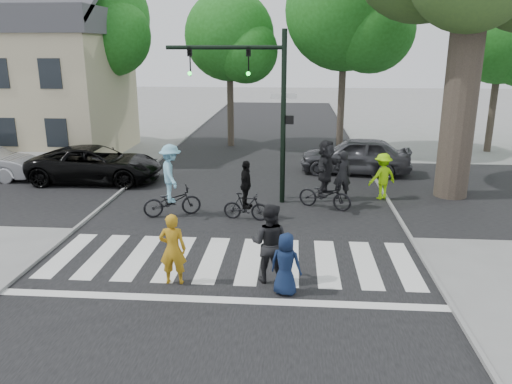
% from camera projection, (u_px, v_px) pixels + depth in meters
% --- Properties ---
extents(ground, '(120.00, 120.00, 0.00)m').
position_uv_depth(ground, '(226.00, 276.00, 12.23)').
color(ground, gray).
rests_on(ground, ground).
extents(road_stem, '(10.00, 70.00, 0.01)m').
position_uv_depth(road_stem, '(246.00, 212.00, 17.01)').
color(road_stem, black).
rests_on(road_stem, ground).
extents(road_cross, '(70.00, 10.00, 0.01)m').
position_uv_depth(road_cross, '(253.00, 188.00, 19.88)').
color(road_cross, black).
rests_on(road_cross, ground).
extents(curb_left, '(0.10, 70.00, 0.10)m').
position_uv_depth(curb_left, '(102.00, 207.00, 17.37)').
color(curb_left, gray).
rests_on(curb_left, ground).
extents(curb_right, '(0.10, 70.00, 0.10)m').
position_uv_depth(curb_right, '(396.00, 214.00, 16.63)').
color(curb_right, gray).
rests_on(curb_right, ground).
extents(crosswalk, '(10.00, 3.85, 0.01)m').
position_uv_depth(crosswalk, '(230.00, 265.00, 12.86)').
color(crosswalk, silver).
rests_on(crosswalk, ground).
extents(traffic_signal, '(4.45, 0.29, 6.00)m').
position_uv_depth(traffic_signal, '(259.00, 93.00, 17.05)').
color(traffic_signal, black).
rests_on(traffic_signal, ground).
extents(bg_tree_0, '(5.46, 5.20, 8.97)m').
position_uv_depth(bg_tree_0, '(11.00, 33.00, 26.85)').
color(bg_tree_0, brown).
rests_on(bg_tree_0, ground).
extents(bg_tree_1, '(6.09, 5.80, 9.80)m').
position_uv_depth(bg_tree_1, '(98.00, 22.00, 25.83)').
color(bg_tree_1, brown).
rests_on(bg_tree_1, ground).
extents(bg_tree_2, '(5.04, 4.80, 8.40)m').
position_uv_depth(bg_tree_2, '(234.00, 40.00, 26.65)').
color(bg_tree_2, brown).
rests_on(bg_tree_2, ground).
extents(bg_tree_3, '(6.30, 6.00, 10.20)m').
position_uv_depth(bg_tree_3, '(352.00, 15.00, 24.59)').
color(bg_tree_3, brown).
rests_on(bg_tree_3, ground).
extents(bg_tree_4, '(4.83, 4.60, 8.15)m').
position_uv_depth(bg_tree_4, '(507.00, 43.00, 25.18)').
color(bg_tree_4, brown).
rests_on(bg_tree_4, ground).
extents(house, '(8.40, 8.10, 8.82)m').
position_uv_depth(house, '(38.00, 80.00, 25.40)').
color(house, '#BEB387').
rests_on(house, ground).
extents(pedestrian_woman, '(0.65, 0.44, 1.74)m').
position_uv_depth(pedestrian_woman, '(173.00, 249.00, 11.64)').
color(pedestrian_woman, '#B98318').
rests_on(pedestrian_woman, ground).
extents(pedestrian_child, '(0.81, 0.64, 1.46)m').
position_uv_depth(pedestrian_child, '(286.00, 264.00, 11.18)').
color(pedestrian_child, '#101E3D').
rests_on(pedestrian_child, ground).
extents(pedestrian_adult, '(1.06, 0.89, 1.94)m').
position_uv_depth(pedestrian_adult, '(269.00, 243.00, 11.74)').
color(pedestrian_adult, black).
rests_on(pedestrian_adult, ground).
extents(cyclist_left, '(2.01, 1.41, 2.41)m').
position_uv_depth(cyclist_left, '(171.00, 185.00, 16.35)').
color(cyclist_left, black).
rests_on(cyclist_left, ground).
extents(cyclist_mid, '(1.55, 0.96, 1.97)m').
position_uv_depth(cyclist_mid, '(246.00, 196.00, 16.02)').
color(cyclist_mid, black).
rests_on(cyclist_mid, ground).
extents(cyclist_right, '(2.01, 1.86, 2.42)m').
position_uv_depth(cyclist_right, '(326.00, 178.00, 17.09)').
color(cyclist_right, black).
rests_on(cyclist_right, ground).
extents(car_suv, '(5.40, 2.53, 1.50)m').
position_uv_depth(car_suv, '(96.00, 164.00, 20.64)').
color(car_suv, black).
rests_on(car_suv, ground).
extents(car_grey, '(5.00, 2.51, 1.64)m').
position_uv_depth(car_grey, '(355.00, 155.00, 22.00)').
color(car_grey, '#393A3E').
rests_on(car_grey, ground).
extents(bystander_hivis, '(1.28, 1.07, 1.71)m').
position_uv_depth(bystander_hivis, '(382.00, 176.00, 18.26)').
color(bystander_hivis, '#95E709').
rests_on(bystander_hivis, ground).
extents(bystander_dark, '(0.72, 0.52, 1.82)m').
position_uv_depth(bystander_dark, '(342.00, 175.00, 18.26)').
color(bystander_dark, black).
rests_on(bystander_dark, ground).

